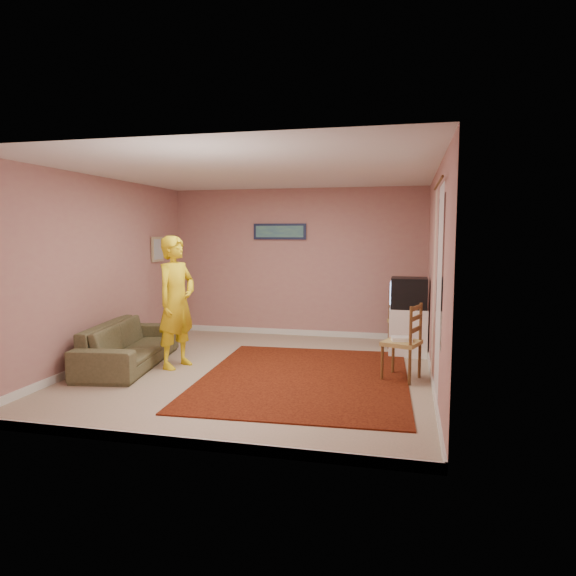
% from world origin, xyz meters
% --- Properties ---
extents(ground, '(5.00, 5.00, 0.00)m').
position_xyz_m(ground, '(0.00, 0.00, 0.00)').
color(ground, tan).
rests_on(ground, ground).
extents(wall_back, '(4.50, 0.02, 2.60)m').
position_xyz_m(wall_back, '(0.00, 2.50, 1.30)').
color(wall_back, tan).
rests_on(wall_back, ground).
extents(wall_front, '(4.50, 0.02, 2.60)m').
position_xyz_m(wall_front, '(0.00, -2.50, 1.30)').
color(wall_front, tan).
rests_on(wall_front, ground).
extents(wall_left, '(0.02, 5.00, 2.60)m').
position_xyz_m(wall_left, '(-2.25, 0.00, 1.30)').
color(wall_left, tan).
rests_on(wall_left, ground).
extents(wall_right, '(0.02, 5.00, 2.60)m').
position_xyz_m(wall_right, '(2.25, 0.00, 1.30)').
color(wall_right, tan).
rests_on(wall_right, ground).
extents(ceiling, '(4.50, 5.00, 0.02)m').
position_xyz_m(ceiling, '(0.00, 0.00, 2.60)').
color(ceiling, silver).
rests_on(ceiling, wall_back).
extents(baseboard_back, '(4.50, 0.02, 0.10)m').
position_xyz_m(baseboard_back, '(0.00, 2.49, 0.05)').
color(baseboard_back, silver).
rests_on(baseboard_back, ground).
extents(baseboard_front, '(4.50, 0.02, 0.10)m').
position_xyz_m(baseboard_front, '(0.00, -2.49, 0.05)').
color(baseboard_front, silver).
rests_on(baseboard_front, ground).
extents(baseboard_left, '(0.02, 5.00, 0.10)m').
position_xyz_m(baseboard_left, '(-2.24, 0.00, 0.05)').
color(baseboard_left, silver).
rests_on(baseboard_left, ground).
extents(baseboard_right, '(0.02, 5.00, 0.10)m').
position_xyz_m(baseboard_right, '(2.24, 0.00, 0.05)').
color(baseboard_right, silver).
rests_on(baseboard_right, ground).
extents(window, '(0.01, 1.10, 1.50)m').
position_xyz_m(window, '(2.24, -0.90, 1.45)').
color(window, black).
rests_on(window, wall_right).
extents(curtain_sheer, '(0.01, 0.75, 2.10)m').
position_xyz_m(curtain_sheer, '(2.23, -1.05, 1.25)').
color(curtain_sheer, silver).
rests_on(curtain_sheer, wall_right).
extents(curtain_floral, '(0.01, 0.35, 2.10)m').
position_xyz_m(curtain_floral, '(2.21, -0.35, 1.25)').
color(curtain_floral, beige).
rests_on(curtain_floral, wall_right).
extents(curtain_rod, '(0.02, 1.40, 0.02)m').
position_xyz_m(curtain_rod, '(2.20, -0.90, 2.32)').
color(curtain_rod, brown).
rests_on(curtain_rod, wall_right).
extents(picture_back, '(0.95, 0.04, 0.28)m').
position_xyz_m(picture_back, '(-0.30, 2.47, 1.85)').
color(picture_back, '#151C3B').
rests_on(picture_back, wall_back).
extents(picture_left, '(0.04, 0.38, 0.42)m').
position_xyz_m(picture_left, '(-2.22, 1.60, 1.55)').
color(picture_left, tan).
rests_on(picture_left, wall_left).
extents(area_rug, '(2.69, 3.30, 0.02)m').
position_xyz_m(area_rug, '(0.69, -0.18, 0.01)').
color(area_rug, black).
rests_on(area_rug, ground).
extents(tv_cabinet, '(0.56, 0.50, 0.71)m').
position_xyz_m(tv_cabinet, '(1.95, 1.43, 0.35)').
color(tv_cabinet, white).
rests_on(tv_cabinet, ground).
extents(crt_tv, '(0.54, 0.48, 0.46)m').
position_xyz_m(crt_tv, '(1.94, 1.43, 0.93)').
color(crt_tv, black).
rests_on(crt_tv, tv_cabinet).
extents(chair_a, '(0.51, 0.49, 0.51)m').
position_xyz_m(chair_a, '(1.88, 1.64, 0.57)').
color(chair_a, tan).
rests_on(chair_a, ground).
extents(dvd_player, '(0.41, 0.31, 0.07)m').
position_xyz_m(dvd_player, '(1.88, 1.64, 0.51)').
color(dvd_player, '#B5B4B9').
rests_on(dvd_player, chair_a).
extents(blue_throw, '(0.41, 0.05, 0.43)m').
position_xyz_m(blue_throw, '(1.88, 1.83, 0.75)').
color(blue_throw, '#7C98CB').
rests_on(blue_throw, chair_a).
extents(chair_b, '(0.53, 0.54, 0.52)m').
position_xyz_m(chair_b, '(1.87, 0.06, 0.58)').
color(chair_b, tan).
rests_on(chair_b, ground).
extents(game_console, '(0.27, 0.22, 0.05)m').
position_xyz_m(game_console, '(1.87, 0.06, 0.51)').
color(game_console, white).
rests_on(game_console, chair_b).
extents(sofa, '(1.10, 2.13, 0.59)m').
position_xyz_m(sofa, '(-1.80, -0.10, 0.30)').
color(sofa, brown).
rests_on(sofa, ground).
extents(person, '(0.60, 0.75, 1.79)m').
position_xyz_m(person, '(-1.12, -0.01, 0.89)').
color(person, yellow).
rests_on(person, ground).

